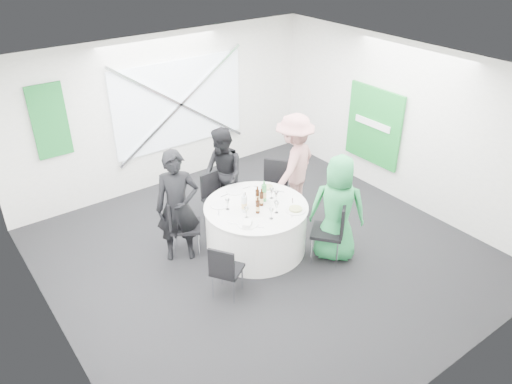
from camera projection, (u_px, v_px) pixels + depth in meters
floor at (264, 254)px, 7.64m from camera, size 6.00×6.00×0.00m
ceiling at (265, 74)px, 6.26m from camera, size 6.00×6.00×0.00m
wall_back at (164, 112)px, 9.05m from camera, size 6.00×0.00×6.00m
wall_front at (451, 286)px, 4.85m from camera, size 6.00×0.00×6.00m
wall_left at (45, 248)px, 5.40m from camera, size 0.00×6.00×6.00m
wall_right at (404, 125)px, 8.50m from camera, size 0.00×6.00×6.00m
window_panel at (180, 104)px, 9.13m from camera, size 2.60×0.03×1.60m
window_brace_a at (181, 104)px, 9.10m from camera, size 2.63×0.05×1.84m
window_brace_b at (181, 104)px, 9.10m from camera, size 2.63×0.05×1.84m
green_banner at (50, 121)px, 7.83m from camera, size 0.55×0.04×1.20m
green_sign at (374, 126)px, 8.99m from camera, size 0.05×1.20×1.40m
banquet_table at (256, 227)px, 7.59m from camera, size 1.56×1.56×0.76m
chair_back at (214, 194)px, 8.23m from camera, size 0.42×0.43×0.86m
chair_back_left at (180, 221)px, 7.41m from camera, size 0.60×0.59×0.95m
chair_back_right at (274, 184)px, 8.41m from camera, size 0.61×0.61×0.96m
chair_front_right at (334, 227)px, 7.23m from camera, size 0.63×0.64×0.99m
chair_front_left at (225, 268)px, 6.56m from camera, size 0.53×0.52×0.83m
person_man_back_left at (178, 207)px, 7.18m from camera, size 0.75×0.66×1.74m
person_man_back at (223, 175)px, 8.20m from camera, size 0.51×0.82×1.59m
person_woman_pink at (294, 165)px, 8.31m from camera, size 1.26×0.95×1.77m
person_woman_green at (337, 209)px, 7.20m from camera, size 0.94×0.95×1.65m
plate_back at (235, 191)px, 7.78m from camera, size 0.27×0.27×0.01m
plate_back_left at (219, 205)px, 7.42m from camera, size 0.26×0.26×0.01m
plate_back_right at (267, 188)px, 7.86m from camera, size 0.28×0.28×0.04m
plate_front_right at (295, 209)px, 7.29m from camera, size 0.30×0.30×0.04m
plate_front_left at (248, 224)px, 6.97m from camera, size 0.30×0.30×0.01m
napkin at (247, 224)px, 6.92m from camera, size 0.20×0.19×0.05m
beer_bottle_a at (245, 202)px, 7.32m from camera, size 0.06×0.06×0.25m
beer_bottle_b at (257, 196)px, 7.44m from camera, size 0.06×0.06×0.27m
beer_bottle_c at (262, 199)px, 7.37m from camera, size 0.06×0.06×0.28m
beer_bottle_d at (258, 207)px, 7.19m from camera, size 0.06×0.06×0.26m
green_water_bottle at (264, 193)px, 7.48m from camera, size 0.08×0.08×0.33m
clear_water_bottle at (244, 204)px, 7.22m from camera, size 0.08×0.08×0.31m
wine_glass_a at (246, 210)px, 7.06m from camera, size 0.07×0.07×0.17m
wine_glass_b at (271, 211)px, 7.04m from camera, size 0.07×0.07×0.17m
wine_glass_c at (227, 202)px, 7.27m from camera, size 0.07×0.07×0.17m
wine_glass_d at (272, 191)px, 7.55m from camera, size 0.07×0.07×0.17m
wine_glass_e at (276, 194)px, 7.46m from camera, size 0.07×0.07×0.17m
wine_glass_f at (277, 205)px, 7.18m from camera, size 0.07×0.07×0.17m
fork_a at (246, 188)px, 7.89m from camera, size 0.15×0.02×0.01m
knife_a at (225, 195)px, 7.67m from camera, size 0.15×0.02×0.01m
fork_b at (280, 191)px, 7.79m from camera, size 0.09×0.14×0.01m
knife_b at (258, 187)px, 7.90m from camera, size 0.09×0.13×0.01m
fork_c at (233, 224)px, 6.99m from camera, size 0.10×0.13×0.01m
knife_c at (259, 227)px, 6.90m from camera, size 0.11×0.12×0.01m
fork_d at (218, 204)px, 7.45m from camera, size 0.08×0.14×0.01m
knife_d at (219, 213)px, 7.24m from camera, size 0.10×0.13×0.01m
fork_e at (292, 214)px, 7.20m from camera, size 0.11×0.12×0.01m
knife_e at (293, 200)px, 7.54m from camera, size 0.10×0.13×0.01m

